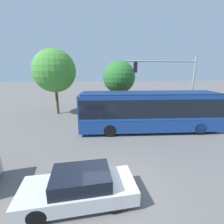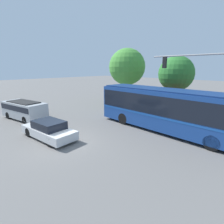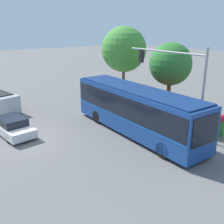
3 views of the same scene
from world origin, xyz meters
TOP-DOWN VIEW (x-y plane):
  - ground_plane at (0.00, 0.00)m, footprint 140.00×140.00m
  - city_bus at (3.76, 6.83)m, footprint 11.66×2.88m
  - sedan_foreground at (-1.25, -0.41)m, footprint 4.60×2.21m
  - traffic_light_pole at (6.38, 8.15)m, footprint 6.49×0.24m
  - flowering_hedge at (3.76, 10.85)m, footprint 8.23×1.39m
  - street_tree_left at (-5.41, 13.12)m, footprint 4.82×4.82m
  - street_tree_centre at (1.86, 12.36)m, footprint 3.64×3.64m

SIDE VIEW (x-z plane):
  - ground_plane at x=0.00m, z-range 0.00..0.00m
  - sedan_foreground at x=-1.25m, z-range -0.03..1.28m
  - flowering_hedge at x=3.76m, z-range -0.01..1.49m
  - city_bus at x=3.76m, z-range 0.23..3.55m
  - traffic_light_pole at x=6.38m, z-range 1.06..7.35m
  - street_tree_centre at x=1.86m, z-range 1.22..7.35m
  - street_tree_left at x=-5.41m, z-range 1.28..8.69m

